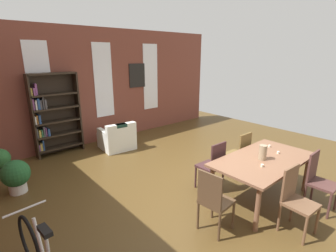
{
  "coord_description": "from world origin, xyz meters",
  "views": [
    {
      "loc": [
        -3.25,
        -2.74,
        2.46
      ],
      "look_at": [
        0.31,
        1.38,
        0.88
      ],
      "focal_mm": 26.61,
      "sensor_mm": 36.0,
      "label": 1
    }
  ],
  "objects_px": {
    "dining_chair_near_right": "(318,179)",
    "dining_chair_far_right": "(240,153)",
    "bookshelf_tall": "(53,114)",
    "dining_chair_near_left": "(296,198)",
    "potted_plant_by_shelf": "(0,160)",
    "dining_chair_head_left": "(214,200)",
    "dining_table": "(263,163)",
    "vase_on_table": "(263,152)",
    "dining_chair_far_left": "(213,164)",
    "armchair_white": "(117,139)",
    "potted_plant_corner": "(16,175)"
  },
  "relations": [
    {
      "from": "dining_chair_near_left",
      "to": "potted_plant_corner",
      "type": "height_order",
      "value": "dining_chair_near_left"
    },
    {
      "from": "vase_on_table",
      "to": "armchair_white",
      "type": "height_order",
      "value": "vase_on_table"
    },
    {
      "from": "dining_chair_near_right",
      "to": "dining_chair_far_right",
      "type": "xyz_separation_m",
      "value": [
        0.0,
        1.48,
        0.0
      ]
    },
    {
      "from": "dining_chair_near_right",
      "to": "armchair_white",
      "type": "distance_m",
      "value": 4.65
    },
    {
      "from": "dining_chair_far_right",
      "to": "bookshelf_tall",
      "type": "distance_m",
      "value": 4.51
    },
    {
      "from": "dining_chair_near_right",
      "to": "dining_chair_far_right",
      "type": "height_order",
      "value": "same"
    },
    {
      "from": "bookshelf_tall",
      "to": "potted_plant_corner",
      "type": "relative_size",
      "value": 3.24
    },
    {
      "from": "potted_plant_by_shelf",
      "to": "armchair_white",
      "type": "bearing_deg",
      "value": -5.15
    },
    {
      "from": "dining_chair_far_left",
      "to": "dining_chair_head_left",
      "type": "bearing_deg",
      "value": -140.15
    },
    {
      "from": "bookshelf_tall",
      "to": "potted_plant_by_shelf",
      "type": "xyz_separation_m",
      "value": [
        -1.29,
        -0.48,
        -0.7
      ]
    },
    {
      "from": "bookshelf_tall",
      "to": "dining_chair_head_left",
      "type": "bearing_deg",
      "value": -80.98
    },
    {
      "from": "vase_on_table",
      "to": "dining_chair_far_right",
      "type": "relative_size",
      "value": 0.27
    },
    {
      "from": "dining_chair_near_left",
      "to": "dining_table",
      "type": "bearing_deg",
      "value": 60.35
    },
    {
      "from": "dining_chair_near_left",
      "to": "armchair_white",
      "type": "height_order",
      "value": "dining_chair_near_left"
    },
    {
      "from": "dining_chair_near_right",
      "to": "bookshelf_tall",
      "type": "height_order",
      "value": "bookshelf_tall"
    },
    {
      "from": "vase_on_table",
      "to": "dining_chair_far_left",
      "type": "bearing_deg",
      "value": 116.09
    },
    {
      "from": "bookshelf_tall",
      "to": "vase_on_table",
      "type": "bearing_deg",
      "value": -66.34
    },
    {
      "from": "dining_chair_near_right",
      "to": "dining_chair_near_left",
      "type": "relative_size",
      "value": 1.0
    },
    {
      "from": "dining_table",
      "to": "potted_plant_by_shelf",
      "type": "relative_size",
      "value": 3.28
    },
    {
      "from": "dining_chair_far_right",
      "to": "vase_on_table",
      "type": "bearing_deg",
      "value": -123.48
    },
    {
      "from": "dining_table",
      "to": "dining_chair_head_left",
      "type": "bearing_deg",
      "value": -179.73
    },
    {
      "from": "potted_plant_by_shelf",
      "to": "potted_plant_corner",
      "type": "relative_size",
      "value": 0.92
    },
    {
      "from": "dining_chair_far_left",
      "to": "bookshelf_tall",
      "type": "distance_m",
      "value": 4.11
    },
    {
      "from": "dining_chair_far_left",
      "to": "potted_plant_by_shelf",
      "type": "distance_m",
      "value": 4.37
    },
    {
      "from": "dining_chair_near_right",
      "to": "armchair_white",
      "type": "relative_size",
      "value": 1.09
    },
    {
      "from": "dining_chair_near_right",
      "to": "dining_chair_head_left",
      "type": "height_order",
      "value": "same"
    },
    {
      "from": "dining_chair_near_right",
      "to": "armchair_white",
      "type": "xyz_separation_m",
      "value": [
        -1.11,
        4.51,
        -0.23
      ]
    },
    {
      "from": "dining_table",
      "to": "dining_chair_near_left",
      "type": "height_order",
      "value": "dining_chair_near_left"
    },
    {
      "from": "dining_chair_head_left",
      "to": "dining_chair_far_left",
      "type": "distance_m",
      "value": 1.16
    },
    {
      "from": "vase_on_table",
      "to": "dining_chair_head_left",
      "type": "bearing_deg",
      "value": -179.72
    },
    {
      "from": "dining_chair_near_left",
      "to": "bookshelf_tall",
      "type": "height_order",
      "value": "bookshelf_tall"
    },
    {
      "from": "dining_table",
      "to": "dining_chair_near_left",
      "type": "relative_size",
      "value": 1.99
    },
    {
      "from": "dining_chair_far_left",
      "to": "dining_chair_near_right",
      "type": "bearing_deg",
      "value": -60.12
    },
    {
      "from": "dining_table",
      "to": "potted_plant_corner",
      "type": "relative_size",
      "value": 3.01
    },
    {
      "from": "dining_table",
      "to": "potted_plant_corner",
      "type": "bearing_deg",
      "value": 136.78
    },
    {
      "from": "dining_chair_head_left",
      "to": "bookshelf_tall",
      "type": "height_order",
      "value": "bookshelf_tall"
    },
    {
      "from": "dining_chair_far_right",
      "to": "armchair_white",
      "type": "relative_size",
      "value": 1.09
    },
    {
      "from": "dining_chair_near_left",
      "to": "potted_plant_by_shelf",
      "type": "distance_m",
      "value": 5.56
    },
    {
      "from": "armchair_white",
      "to": "potted_plant_corner",
      "type": "height_order",
      "value": "armchair_white"
    },
    {
      "from": "dining_chair_far_left",
      "to": "potted_plant_by_shelf",
      "type": "relative_size",
      "value": 1.65
    },
    {
      "from": "dining_chair_near_right",
      "to": "dining_chair_far_right",
      "type": "relative_size",
      "value": 1.0
    },
    {
      "from": "dining_chair_head_left",
      "to": "dining_chair_near_left",
      "type": "relative_size",
      "value": 1.0
    },
    {
      "from": "potted_plant_corner",
      "to": "dining_chair_near_left",
      "type": "bearing_deg",
      "value": -53.41
    },
    {
      "from": "dining_chair_near_right",
      "to": "potted_plant_corner",
      "type": "distance_m",
      "value": 5.22
    },
    {
      "from": "dining_chair_far_right",
      "to": "potted_plant_corner",
      "type": "bearing_deg",
      "value": 147.93
    },
    {
      "from": "bookshelf_tall",
      "to": "potted_plant_by_shelf",
      "type": "relative_size",
      "value": 3.53
    },
    {
      "from": "dining_chair_head_left",
      "to": "dining_chair_near_left",
      "type": "distance_m",
      "value": 1.16
    },
    {
      "from": "dining_chair_head_left",
      "to": "potted_plant_by_shelf",
      "type": "relative_size",
      "value": 1.65
    },
    {
      "from": "dining_chair_far_right",
      "to": "bookshelf_tall",
      "type": "relative_size",
      "value": 0.47
    },
    {
      "from": "bookshelf_tall",
      "to": "potted_plant_by_shelf",
      "type": "bearing_deg",
      "value": -159.63
    }
  ]
}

